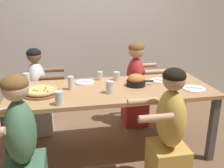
# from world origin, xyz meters

# --- Properties ---
(ground_plane) EXTENTS (18.00, 18.00, 0.00)m
(ground_plane) POSITION_xyz_m (0.00, 0.00, 0.00)
(ground_plane) COLOR brown
(ground_plane) RESTS_ON ground
(restaurant_back_panel) EXTENTS (10.00, 0.06, 3.20)m
(restaurant_back_panel) POSITION_xyz_m (0.00, 1.50, 1.60)
(restaurant_back_panel) COLOR silver
(restaurant_back_panel) RESTS_ON ground
(dining_table) EXTENTS (2.16, 0.84, 0.77)m
(dining_table) POSITION_xyz_m (0.00, 0.00, 0.69)
(dining_table) COLOR tan
(dining_table) RESTS_ON ground
(pizza_board_main) EXTENTS (0.37, 0.37, 0.06)m
(pizza_board_main) POSITION_xyz_m (-0.73, -0.02, 0.80)
(pizza_board_main) COLOR brown
(pizza_board_main) RESTS_ON dining_table
(skillet_bowl) EXTENTS (0.31, 0.21, 0.13)m
(skillet_bowl) POSITION_xyz_m (0.28, 0.04, 0.83)
(skillet_bowl) COLOR black
(skillet_bowl) RESTS_ON dining_table
(empty_plate_a) EXTENTS (0.21, 0.21, 0.02)m
(empty_plate_a) POSITION_xyz_m (0.58, 0.15, 0.78)
(empty_plate_a) COLOR white
(empty_plate_a) RESTS_ON dining_table
(empty_plate_b) EXTENTS (0.21, 0.21, 0.02)m
(empty_plate_b) POSITION_xyz_m (-0.27, 0.25, 0.78)
(empty_plate_b) COLOR white
(empty_plate_b) RESTS_ON dining_table
(empty_plate_c) EXTENTS (0.24, 0.24, 0.02)m
(empty_plate_c) POSITION_xyz_m (0.85, -0.19, 0.78)
(empty_plate_c) COLOR white
(empty_plate_c) RESTS_ON dining_table
(cocktail_glass_blue) EXTENTS (0.08, 0.08, 0.13)m
(cocktail_glass_blue) POSITION_xyz_m (0.11, 0.28, 0.82)
(cocktail_glass_blue) COLOR silver
(cocktail_glass_blue) RESTS_ON dining_table
(drinking_glass_a) EXTENTS (0.07, 0.07, 0.13)m
(drinking_glass_a) POSITION_xyz_m (-0.55, -0.34, 0.83)
(drinking_glass_a) COLOR silver
(drinking_glass_a) RESTS_ON dining_table
(drinking_glass_b) EXTENTS (0.08, 0.08, 0.15)m
(drinking_glass_b) POSITION_xyz_m (-0.90, 0.25, 0.85)
(drinking_glass_b) COLOR silver
(drinking_glass_b) RESTS_ON dining_table
(drinking_glass_c) EXTENTS (0.06, 0.06, 0.14)m
(drinking_glass_c) POSITION_xyz_m (-0.43, 0.05, 0.83)
(drinking_glass_c) COLOR silver
(drinking_glass_c) RESTS_ON dining_table
(drinking_glass_d) EXTENTS (0.06, 0.06, 0.10)m
(drinking_glass_d) POSITION_xyz_m (-0.08, 0.33, 0.82)
(drinking_glass_d) COLOR silver
(drinking_glass_d) RESTS_ON dining_table
(drinking_glass_e) EXTENTS (0.08, 0.08, 0.13)m
(drinking_glass_e) POSITION_xyz_m (-0.05, -0.13, 0.84)
(drinking_glass_e) COLOR silver
(drinking_glass_e) RESTS_ON dining_table
(diner_near_midright) EXTENTS (0.51, 0.40, 1.15)m
(diner_near_midright) POSITION_xyz_m (0.40, -0.64, 0.53)
(diner_near_midright) COLOR gold
(diner_near_midright) RESTS_ON ground
(diner_far_midright) EXTENTS (0.51, 0.40, 1.16)m
(diner_far_midright) POSITION_xyz_m (0.45, 0.64, 0.54)
(diner_far_midright) COLOR #B22D2D
(diner_far_midright) RESTS_ON ground
(diner_far_left) EXTENTS (0.51, 0.40, 1.12)m
(diner_far_left) POSITION_xyz_m (-0.84, 0.64, 0.51)
(diner_far_left) COLOR silver
(diner_far_left) RESTS_ON ground
(diner_near_left) EXTENTS (0.51, 0.40, 1.16)m
(diner_near_left) POSITION_xyz_m (-0.85, -0.64, 0.54)
(diner_near_left) COLOR #477556
(diner_near_left) RESTS_ON ground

